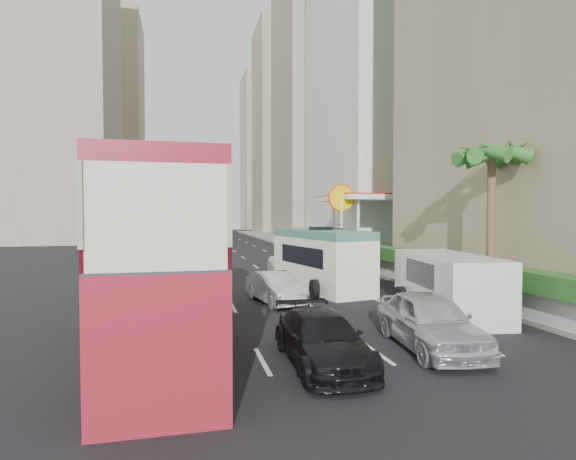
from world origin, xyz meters
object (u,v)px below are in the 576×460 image
object	(u,v)px
car_silver_lane_a	(275,303)
van_asset	(293,274)
panel_van_far	(300,246)
shell_station	(367,227)
panel_van_near	(448,285)
minibus_near	(321,260)
minibus_far	(334,252)
palm_tree	(491,224)
car_black	(322,364)
double_decker_bus	(168,259)
car_silver_lane_b	(430,348)

from	to	relation	value
car_silver_lane_a	van_asset	size ratio (longest dim) A/B	0.83
panel_van_far	van_asset	bearing A→B (deg)	-97.36
shell_station	panel_van_near	bearing A→B (deg)	-105.14
minibus_near	panel_van_far	bearing A→B (deg)	67.66
minibus_far	palm_tree	bearing A→B (deg)	-60.04
panel_van_far	shell_station	world-z (taller)	shell_station
car_black	palm_tree	xyz separation A→B (m)	(9.96, 6.58, 3.38)
shell_station	van_asset	bearing A→B (deg)	-135.00
van_asset	minibus_far	distance (m)	2.96
car_silver_lane_a	car_black	world-z (taller)	car_silver_lane_a
double_decker_bus	shell_station	distance (m)	28.02
car_silver_lane_b	panel_van_near	xyz separation A→B (m)	(3.02, 3.78, 1.14)
car_silver_lane_a	minibus_near	xyz separation A→B (m)	(2.98, 2.99, 1.52)
panel_van_far	car_black	bearing A→B (deg)	-93.87
minibus_far	palm_tree	world-z (taller)	palm_tree
car_silver_lane_b	car_silver_lane_a	bearing A→B (deg)	118.12
minibus_near	panel_van_near	distance (m)	7.29
panel_van_near	shell_station	world-z (taller)	shell_station
panel_van_near	shell_station	xyz separation A→B (m)	(5.74, 21.21, 1.61)
panel_van_far	palm_tree	distance (m)	20.39
car_black	minibus_near	xyz separation A→B (m)	(3.43, 11.00, 1.52)
panel_van_near	van_asset	bearing A→B (deg)	111.81
van_asset	panel_van_far	world-z (taller)	panel_van_far
double_decker_bus	panel_van_far	distance (m)	26.10
car_silver_lane_b	minibus_near	xyz separation A→B (m)	(0.03, 10.41, 1.52)
car_silver_lane_b	minibus_far	distance (m)	16.02
van_asset	palm_tree	distance (m)	12.63
car_silver_lane_b	palm_tree	bearing A→B (deg)	48.80
car_silver_lane_b	minibus_far	world-z (taller)	minibus_far
car_silver_lane_a	car_silver_lane_b	size ratio (longest dim) A/B	0.86
panel_van_far	shell_station	size ratio (longest dim) A/B	0.71
car_silver_lane_b	minibus_far	xyz separation A→B (m)	(2.60, 15.75, 1.40)
minibus_near	palm_tree	world-z (taller)	palm_tree
panel_van_near	car_silver_lane_a	bearing A→B (deg)	157.04
double_decker_bus	panel_van_far	bearing A→B (deg)	66.83
car_black	minibus_far	distance (m)	17.46
double_decker_bus	panel_van_near	distance (m)	10.51
palm_tree	shell_station	size ratio (longest dim) A/B	0.80
van_asset	minibus_far	xyz separation A→B (m)	(2.56, -0.52, 1.40)
panel_van_far	palm_tree	size ratio (longest dim) A/B	0.88
palm_tree	shell_station	world-z (taller)	palm_tree
van_asset	panel_van_near	xyz separation A→B (m)	(2.98, -12.49, 1.14)
car_silver_lane_a	car_black	xyz separation A→B (m)	(-0.45, -8.01, 0.00)
double_decker_bus	minibus_near	distance (m)	11.16
palm_tree	panel_van_far	bearing A→B (deg)	100.07
car_black	minibus_far	xyz separation A→B (m)	(6.00, 16.34, 1.40)
minibus_far	panel_van_near	xyz separation A→B (m)	(0.42, -11.97, -0.25)
car_black	minibus_far	world-z (taller)	minibus_far
van_asset	panel_van_far	xyz separation A→B (m)	(2.97, 9.67, 1.13)
double_decker_bus	car_silver_lane_b	xyz separation A→B (m)	(7.24, -1.99, -2.53)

